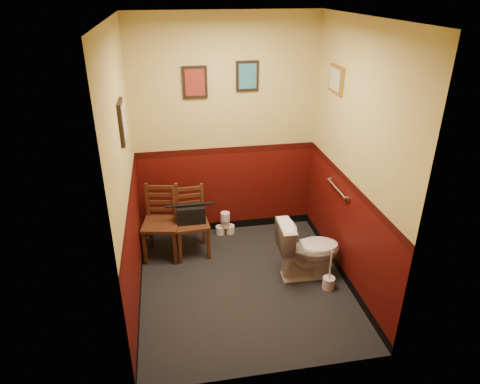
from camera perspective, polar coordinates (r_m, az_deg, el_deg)
name	(u,v)px	position (r m, az deg, el deg)	size (l,w,h in m)	color
floor	(244,284)	(4.76, 0.54, -12.19)	(2.20, 2.40, 0.00)	black
ceiling	(245,17)	(3.74, 0.72, 22.24)	(2.20, 2.40, 0.00)	silver
wall_back	(226,131)	(5.18, -1.85, 8.07)	(2.20, 2.70, 0.00)	#430B07
wall_front	(276,237)	(3.03, 4.81, -5.97)	(2.20, 2.70, 0.00)	#430B07
wall_left	(126,179)	(4.03, -14.97, 1.73)	(2.40, 2.70, 0.00)	#430B07
wall_right	(354,163)	(4.39, 14.91, 3.79)	(2.40, 2.70, 0.00)	#430B07
grab_bar	(337,189)	(4.74, 12.83, 0.45)	(0.05, 0.56, 0.06)	silver
framed_print_back_a	(195,82)	(4.97, -6.04, 14.33)	(0.28, 0.04, 0.36)	black
framed_print_back_b	(247,76)	(5.03, 0.99, 15.21)	(0.26, 0.04, 0.34)	black
framed_print_left	(122,122)	(3.95, -15.42, 8.96)	(0.04, 0.30, 0.38)	black
framed_print_right	(336,79)	(4.71, 12.69, 14.47)	(0.04, 0.34, 0.28)	olive
toilet	(308,249)	(4.76, 9.09, -7.57)	(0.39, 0.70, 0.68)	white
toilet_brush	(329,282)	(4.76, 11.74, -11.68)	(0.13, 0.13, 0.47)	silver
chair_left	(162,222)	(5.09, -10.41, -3.98)	(0.47, 0.47, 0.87)	#4D2817
chair_right	(191,222)	(5.09, -6.56, -3.94)	(0.42, 0.42, 0.83)	#4D2817
handbag	(191,214)	(5.00, -6.57, -2.94)	(0.33, 0.16, 0.24)	black
tp_stack	(225,225)	(5.56, -1.99, -4.38)	(0.25, 0.15, 0.32)	silver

